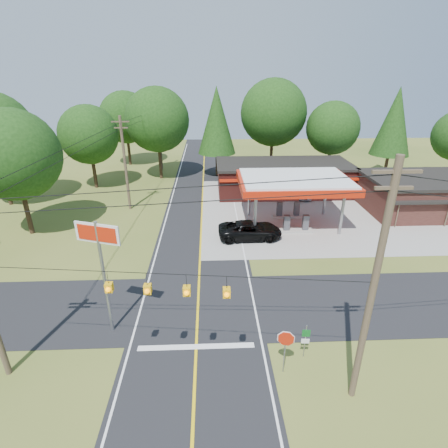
{
  "coord_description": "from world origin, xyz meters",
  "views": [
    {
      "loc": [
        0.92,
        -18.68,
        14.17
      ],
      "look_at": [
        2.0,
        7.0,
        2.8
      ],
      "focal_mm": 28.0,
      "sensor_mm": 36.0,
      "label": 1
    }
  ],
  "objects_px": {
    "big_stop_sign": "(100,253)",
    "octagonal_stop_sign": "(286,342)",
    "sedan_car": "(302,193)",
    "suv_car": "(250,230)",
    "gas_canopy": "(295,183)"
  },
  "relations": [
    {
      "from": "big_stop_sign",
      "to": "octagonal_stop_sign",
      "type": "distance_m",
      "value": 10.65
    },
    {
      "from": "sedan_car",
      "to": "octagonal_stop_sign",
      "type": "height_order",
      "value": "octagonal_stop_sign"
    },
    {
      "from": "suv_car",
      "to": "octagonal_stop_sign",
      "type": "height_order",
      "value": "octagonal_stop_sign"
    },
    {
      "from": "suv_car",
      "to": "big_stop_sign",
      "type": "bearing_deg",
      "value": 139.82
    },
    {
      "from": "gas_canopy",
      "to": "sedan_car",
      "type": "relative_size",
      "value": 2.83
    },
    {
      "from": "sedan_car",
      "to": "big_stop_sign",
      "type": "relative_size",
      "value": 0.53
    },
    {
      "from": "big_stop_sign",
      "to": "octagonal_stop_sign",
      "type": "xyz_separation_m",
      "value": [
        9.5,
        -3.52,
        -3.28
      ]
    },
    {
      "from": "big_stop_sign",
      "to": "gas_canopy",
      "type": "bearing_deg",
      "value": 46.99
    },
    {
      "from": "gas_canopy",
      "to": "sedan_car",
      "type": "xyz_separation_m",
      "value": [
        3.0,
        7.86,
        -3.63
      ]
    },
    {
      "from": "gas_canopy",
      "to": "sedan_car",
      "type": "bearing_deg",
      "value": 69.1
    },
    {
      "from": "gas_canopy",
      "to": "suv_car",
      "type": "bearing_deg",
      "value": -146.31
    },
    {
      "from": "suv_car",
      "to": "sedan_car",
      "type": "height_order",
      "value": "suv_car"
    },
    {
      "from": "sedan_car",
      "to": "big_stop_sign",
      "type": "xyz_separation_m",
      "value": [
        -17.0,
        -22.87,
        4.61
      ]
    },
    {
      "from": "suv_car",
      "to": "big_stop_sign",
      "type": "relative_size",
      "value": 0.82
    },
    {
      "from": "sedan_car",
      "to": "octagonal_stop_sign",
      "type": "distance_m",
      "value": 27.46
    }
  ]
}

